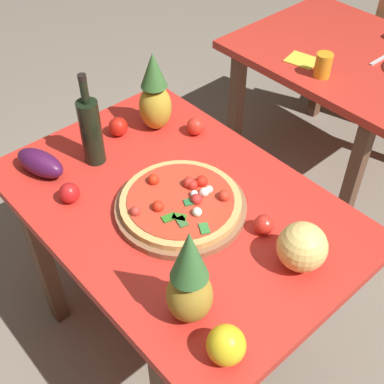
# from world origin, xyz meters

# --- Properties ---
(ground_plane) EXTENTS (10.00, 10.00, 0.00)m
(ground_plane) POSITION_xyz_m (0.00, 0.00, 0.00)
(ground_plane) COLOR gray
(display_table) EXTENTS (1.23, 0.85, 0.74)m
(display_table) POSITION_xyz_m (0.00, 0.00, 0.65)
(display_table) COLOR brown
(display_table) RESTS_ON ground_plane
(background_table) EXTENTS (1.04, 0.85, 0.74)m
(background_table) POSITION_xyz_m (-0.22, 1.30, 0.64)
(background_table) COLOR brown
(background_table) RESTS_ON ground_plane
(pizza_board) EXTENTS (0.44, 0.44, 0.02)m
(pizza_board) POSITION_xyz_m (0.04, -0.01, 0.75)
(pizza_board) COLOR #8B5C3F
(pizza_board) RESTS_ON display_table
(pizza) EXTENTS (0.40, 0.40, 0.06)m
(pizza) POSITION_xyz_m (0.04, -0.01, 0.78)
(pizza) COLOR tan
(pizza) RESTS_ON pizza_board
(wine_bottle) EXTENTS (0.08, 0.08, 0.36)m
(wine_bottle) POSITION_xyz_m (-0.36, -0.08, 0.87)
(wine_bottle) COLOR black
(wine_bottle) RESTS_ON display_table
(pineapple_left) EXTENTS (0.13, 0.13, 0.34)m
(pineapple_left) POSITION_xyz_m (0.36, -0.26, 0.89)
(pineapple_left) COLOR #AB862D
(pineapple_left) RESTS_ON display_table
(pineapple_right) EXTENTS (0.13, 0.13, 0.32)m
(pineapple_right) POSITION_xyz_m (-0.37, 0.22, 0.88)
(pineapple_right) COLOR gold
(pineapple_right) RESTS_ON display_table
(melon) EXTENTS (0.15, 0.15, 0.15)m
(melon) POSITION_xyz_m (0.44, 0.10, 0.81)
(melon) COLOR #F0CC6F
(melon) RESTS_ON display_table
(bell_pepper) EXTENTS (0.10, 0.10, 0.11)m
(bell_pepper) POSITION_xyz_m (0.51, -0.27, 0.79)
(bell_pepper) COLOR yellow
(bell_pepper) RESTS_ON display_table
(eggplant) EXTENTS (0.22, 0.14, 0.09)m
(eggplant) POSITION_xyz_m (-0.43, -0.26, 0.78)
(eggplant) COLOR #471541
(eggplant) RESTS_ON display_table
(tomato_at_corner) EXTENTS (0.07, 0.07, 0.07)m
(tomato_at_corner) POSITION_xyz_m (-0.43, 0.07, 0.78)
(tomato_at_corner) COLOR red
(tomato_at_corner) RESTS_ON display_table
(tomato_beside_pepper) EXTENTS (0.07, 0.07, 0.07)m
(tomato_beside_pepper) POSITION_xyz_m (-0.24, -0.26, 0.77)
(tomato_beside_pepper) COLOR red
(tomato_beside_pepper) RESTS_ON display_table
(tomato_near_board) EXTENTS (0.07, 0.07, 0.07)m
(tomato_near_board) POSITION_xyz_m (-0.24, 0.30, 0.77)
(tomato_near_board) COLOR red
(tomato_near_board) RESTS_ON display_table
(tomato_by_bottle) EXTENTS (0.06, 0.06, 0.06)m
(tomato_by_bottle) POSITION_xyz_m (0.29, 0.12, 0.77)
(tomato_by_bottle) COLOR red
(tomato_by_bottle) RESTS_ON display_table
(drinking_glass_juice) EXTENTS (0.08, 0.08, 0.11)m
(drinking_glass_juice) POSITION_xyz_m (-0.18, 1.01, 0.79)
(drinking_glass_juice) COLOR orange
(drinking_glass_juice) RESTS_ON background_table
(fork_utensil) EXTENTS (0.02, 0.18, 0.01)m
(fork_utensil) POSITION_xyz_m (-0.08, 1.35, 0.74)
(fork_utensil) COLOR silver
(fork_utensil) RESTS_ON background_table
(napkin_folded) EXTENTS (0.16, 0.15, 0.01)m
(napkin_folded) POSITION_xyz_m (-0.32, 1.05, 0.74)
(napkin_folded) COLOR yellow
(napkin_folded) RESTS_ON background_table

